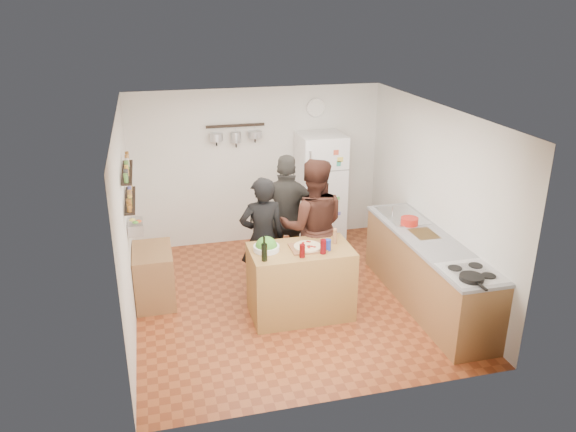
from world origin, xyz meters
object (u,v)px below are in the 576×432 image
object	(u,v)px
person_back	(288,219)
side_table	(154,276)
wall_clock	(316,108)
salt_canister	(327,245)
counter_run	(428,272)
person_center	(313,227)
pepper_mill	(335,237)
wine_bottle	(264,252)
fridge	(320,189)
red_bowl	(409,221)
person_left	(263,238)
salad_bowl	(266,248)
prep_island	(301,282)
skillet	(472,278)

from	to	relation	value
person_back	side_table	xyz separation A→B (m)	(-1.86, -0.22, -0.54)
wall_clock	salt_canister	bearing A→B (deg)	-103.28
wall_clock	side_table	size ratio (longest dim) A/B	0.37
counter_run	wall_clock	bearing A→B (deg)	105.92
person_center	pepper_mill	bearing A→B (deg)	116.07
wine_bottle	person_back	xyz separation A→B (m)	(0.59, 1.23, -0.11)
wine_bottle	salt_canister	xyz separation A→B (m)	(0.80, 0.10, -0.04)
wine_bottle	side_table	world-z (taller)	wine_bottle
pepper_mill	counter_run	size ratio (longest dim) A/B	0.06
fridge	counter_run	bearing A→B (deg)	-71.94
red_bowl	wall_clock	xyz separation A→B (m)	(-0.70, 2.11, 1.18)
person_back	person_left	bearing A→B (deg)	62.12
salad_bowl	salt_canister	world-z (taller)	salt_canister
prep_island	person_center	distance (m)	0.82
counter_run	salad_bowl	bearing A→B (deg)	174.67
person_center	fridge	distance (m)	1.69
wine_bottle	red_bowl	world-z (taller)	wine_bottle
person_left	fridge	xyz separation A→B (m)	(1.27, 1.54, 0.07)
counter_run	person_left	bearing A→B (deg)	159.42
pepper_mill	skillet	world-z (taller)	pepper_mill
wine_bottle	skillet	xyz separation A→B (m)	(2.06, -1.04, -0.07)
wine_bottle	salt_canister	world-z (taller)	wine_bottle
prep_island	person_left	bearing A→B (deg)	119.88
person_left	person_back	xyz separation A→B (m)	(0.44, 0.40, 0.08)
salad_bowl	skillet	world-z (taller)	salad_bowl
salad_bowl	person_back	distance (m)	1.09
salt_canister	prep_island	bearing A→B (deg)	158.20
counter_run	red_bowl	world-z (taller)	red_bowl
counter_run	skillet	distance (m)	1.22
pepper_mill	side_table	xyz separation A→B (m)	(-2.23, 0.74, -0.63)
red_bowl	fridge	bearing A→B (deg)	111.45
salad_bowl	pepper_mill	xyz separation A→B (m)	(0.87, 0.00, 0.05)
person_left	wall_clock	size ratio (longest dim) A/B	5.54
person_center	side_table	distance (m)	2.18
wall_clock	side_table	world-z (taller)	wall_clock
prep_island	red_bowl	xyz separation A→B (m)	(1.61, 0.37, 0.51)
wine_bottle	person_center	bearing A→B (deg)	44.18
counter_run	person_center	bearing A→B (deg)	151.72
salt_canister	person_back	world-z (taller)	person_back
salad_bowl	side_table	world-z (taller)	salad_bowl
red_bowl	fridge	xyz separation A→B (m)	(-0.70, 1.78, -0.07)
salt_canister	wall_clock	world-z (taller)	wall_clock
wine_bottle	red_bowl	size ratio (longest dim) A/B	0.89
salt_canister	pepper_mill	bearing A→B (deg)	48.58
prep_island	wine_bottle	size ratio (longest dim) A/B	5.97
person_left	fridge	bearing A→B (deg)	-129.98
prep_island	person_back	bearing A→B (deg)	84.98
pepper_mill	red_bowl	xyz separation A→B (m)	(1.16, 0.32, -0.02)
person_center	skillet	distance (m)	2.22
salt_canister	person_center	distance (m)	0.70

